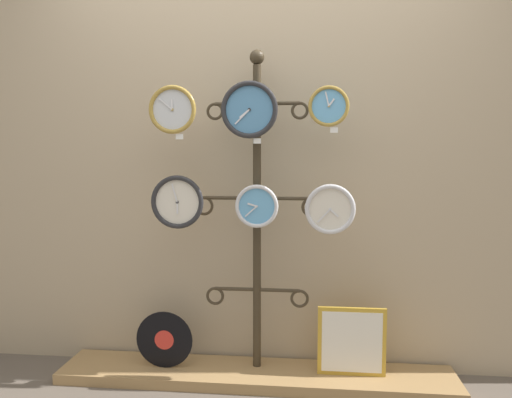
{
  "coord_description": "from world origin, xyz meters",
  "views": [
    {
      "loc": [
        0.29,
        -2.32,
        1.27
      ],
      "look_at": [
        0.0,
        0.36,
        1.02
      ],
      "focal_mm": 35.0,
      "sensor_mm": 36.0,
      "label": 1
    }
  ],
  "objects_px": {
    "clock_top_right": "(329,106)",
    "clock_middle_right": "(330,209)",
    "clock_middle_left": "(178,202)",
    "clock_top_center": "(249,110)",
    "clock_top_left": "(173,110)",
    "vinyl_record": "(164,340)",
    "clock_middle_center": "(257,206)",
    "picture_frame": "(352,342)",
    "display_stand": "(257,264)"
  },
  "relations": [
    {
      "from": "display_stand",
      "to": "clock_top_left",
      "type": "distance_m",
      "value": 0.97
    },
    {
      "from": "clock_middle_left",
      "to": "clock_middle_right",
      "type": "distance_m",
      "value": 0.82
    },
    {
      "from": "clock_middle_center",
      "to": "clock_middle_right",
      "type": "xyz_separation_m",
      "value": [
        0.39,
        -0.02,
        -0.01
      ]
    },
    {
      "from": "clock_middle_left",
      "to": "clock_middle_right",
      "type": "bearing_deg",
      "value": -0.62
    },
    {
      "from": "clock_middle_right",
      "to": "clock_top_left",
      "type": "bearing_deg",
      "value": 179.18
    },
    {
      "from": "display_stand",
      "to": "vinyl_record",
      "type": "height_order",
      "value": "display_stand"
    },
    {
      "from": "clock_middle_left",
      "to": "picture_frame",
      "type": "distance_m",
      "value": 1.21
    },
    {
      "from": "clock_middle_right",
      "to": "picture_frame",
      "type": "xyz_separation_m",
      "value": [
        0.13,
        0.05,
        -0.73
      ]
    },
    {
      "from": "clock_top_left",
      "to": "picture_frame",
      "type": "relative_size",
      "value": 0.69
    },
    {
      "from": "clock_top_left",
      "to": "clock_top_right",
      "type": "bearing_deg",
      "value": 1.11
    },
    {
      "from": "clock_top_left",
      "to": "clock_middle_center",
      "type": "height_order",
      "value": "clock_top_left"
    },
    {
      "from": "clock_top_right",
      "to": "vinyl_record",
      "type": "xyz_separation_m",
      "value": [
        -0.9,
        0.01,
        -1.29
      ]
    },
    {
      "from": "clock_top_right",
      "to": "picture_frame",
      "type": "xyz_separation_m",
      "value": [
        0.14,
        0.02,
        -1.26
      ]
    },
    {
      "from": "clock_top_right",
      "to": "clock_middle_right",
      "type": "xyz_separation_m",
      "value": [
        0.01,
        -0.03,
        -0.53
      ]
    },
    {
      "from": "display_stand",
      "to": "clock_middle_left",
      "type": "height_order",
      "value": "display_stand"
    },
    {
      "from": "clock_top_left",
      "to": "clock_middle_left",
      "type": "distance_m",
      "value": 0.5
    },
    {
      "from": "clock_top_right",
      "to": "vinyl_record",
      "type": "bearing_deg",
      "value": 179.63
    },
    {
      "from": "display_stand",
      "to": "vinyl_record",
      "type": "relative_size",
      "value": 5.64
    },
    {
      "from": "clock_top_center",
      "to": "clock_middle_right",
      "type": "distance_m",
      "value": 0.67
    },
    {
      "from": "clock_middle_left",
      "to": "clock_middle_center",
      "type": "bearing_deg",
      "value": 1.28
    },
    {
      "from": "clock_middle_left",
      "to": "picture_frame",
      "type": "height_order",
      "value": "clock_middle_left"
    },
    {
      "from": "vinyl_record",
      "to": "clock_middle_center",
      "type": "bearing_deg",
      "value": -1.69
    },
    {
      "from": "vinyl_record",
      "to": "clock_middle_left",
      "type": "bearing_deg",
      "value": -14.93
    },
    {
      "from": "clock_top_center",
      "to": "clock_middle_left",
      "type": "distance_m",
      "value": 0.63
    },
    {
      "from": "display_stand",
      "to": "clock_middle_right",
      "type": "relative_size",
      "value": 6.91
    },
    {
      "from": "clock_top_right",
      "to": "vinyl_record",
      "type": "relative_size",
      "value": 0.66
    },
    {
      "from": "clock_top_left",
      "to": "clock_middle_right",
      "type": "xyz_separation_m",
      "value": [
        0.84,
        -0.01,
        -0.52
      ]
    },
    {
      "from": "clock_top_center",
      "to": "clock_middle_right",
      "type": "height_order",
      "value": "clock_top_center"
    },
    {
      "from": "clock_top_left",
      "to": "clock_middle_left",
      "type": "xyz_separation_m",
      "value": [
        0.02,
        -0.0,
        -0.49
      ]
    },
    {
      "from": "clock_top_left",
      "to": "display_stand",
      "type": "bearing_deg",
      "value": 13.3
    },
    {
      "from": "display_stand",
      "to": "clock_middle_center",
      "type": "height_order",
      "value": "display_stand"
    },
    {
      "from": "clock_middle_left",
      "to": "picture_frame",
      "type": "bearing_deg",
      "value": 2.49
    },
    {
      "from": "clock_middle_left",
      "to": "vinyl_record",
      "type": "bearing_deg",
      "value": 165.07
    },
    {
      "from": "clock_top_left",
      "to": "vinyl_record",
      "type": "height_order",
      "value": "clock_top_left"
    },
    {
      "from": "clock_top_left",
      "to": "picture_frame",
      "type": "height_order",
      "value": "clock_top_left"
    },
    {
      "from": "vinyl_record",
      "to": "clock_top_left",
      "type": "bearing_deg",
      "value": -16.57
    },
    {
      "from": "vinyl_record",
      "to": "picture_frame",
      "type": "bearing_deg",
      "value": 0.88
    },
    {
      "from": "clock_top_left",
      "to": "clock_middle_center",
      "type": "distance_m",
      "value": 0.68
    },
    {
      "from": "clock_middle_left",
      "to": "clock_middle_center",
      "type": "height_order",
      "value": "clock_middle_left"
    },
    {
      "from": "clock_middle_right",
      "to": "vinyl_record",
      "type": "relative_size",
      "value": 0.82
    },
    {
      "from": "clock_top_center",
      "to": "picture_frame",
      "type": "distance_m",
      "value": 1.36
    },
    {
      "from": "clock_top_left",
      "to": "vinyl_record",
      "type": "distance_m",
      "value": 1.28
    },
    {
      "from": "display_stand",
      "to": "clock_middle_left",
      "type": "distance_m",
      "value": 0.56
    },
    {
      "from": "clock_middle_left",
      "to": "picture_frame",
      "type": "xyz_separation_m",
      "value": [
        0.95,
        0.04,
        -0.76
      ]
    },
    {
      "from": "clock_top_right",
      "to": "picture_frame",
      "type": "height_order",
      "value": "clock_top_right"
    },
    {
      "from": "clock_top_left",
      "to": "clock_middle_center",
      "type": "bearing_deg",
      "value": 0.82
    },
    {
      "from": "picture_frame",
      "to": "clock_top_center",
      "type": "bearing_deg",
      "value": -176.22
    },
    {
      "from": "clock_top_center",
      "to": "clock_top_right",
      "type": "xyz_separation_m",
      "value": [
        0.41,
        0.01,
        0.02
      ]
    },
    {
      "from": "vinyl_record",
      "to": "display_stand",
      "type": "bearing_deg",
      "value": 9.09
    },
    {
      "from": "display_stand",
      "to": "picture_frame",
      "type": "distance_m",
      "value": 0.66
    }
  ]
}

